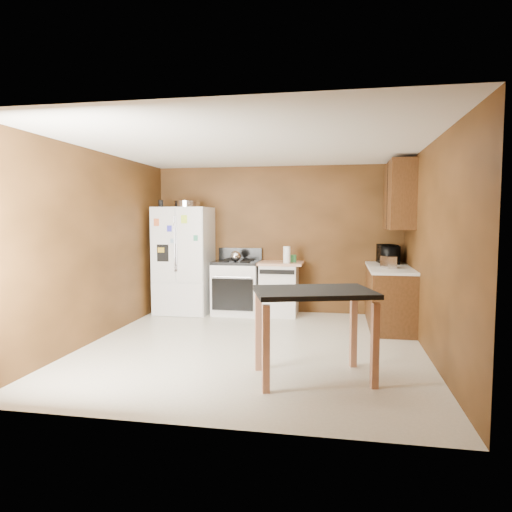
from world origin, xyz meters
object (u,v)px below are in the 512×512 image
(kettle, at_px, (236,256))
(toaster, at_px, (388,262))
(paper_towel, at_px, (287,255))
(green_canister, at_px, (293,259))
(dishwasher, at_px, (279,288))
(refrigerator, at_px, (184,260))
(gas_range, at_px, (237,287))
(pen_cup, at_px, (161,204))
(roasting_pan, at_px, (187,204))
(island, at_px, (314,304))
(microwave, at_px, (388,255))

(kettle, bearing_deg, toaster, -13.25)
(paper_towel, bearing_deg, toaster, -19.90)
(green_canister, relative_size, dishwasher, 0.14)
(paper_towel, relative_size, dishwasher, 0.30)
(green_canister, xyz_separation_m, refrigerator, (-1.86, -0.10, -0.05))
(gas_range, bearing_deg, refrigerator, -176.19)
(pen_cup, height_order, kettle, pen_cup)
(pen_cup, xyz_separation_m, kettle, (1.27, 0.05, -0.87))
(pen_cup, bearing_deg, refrigerator, 18.34)
(pen_cup, height_order, dishwasher, pen_cup)
(toaster, bearing_deg, refrigerator, 146.96)
(refrigerator, distance_m, dishwasher, 1.69)
(green_canister, bearing_deg, dishwasher, -176.42)
(roasting_pan, relative_size, gas_range, 0.39)
(island, bearing_deg, roasting_pan, 128.42)
(kettle, height_order, microwave, microwave)
(roasting_pan, xyz_separation_m, toaster, (3.25, -0.65, -0.87))
(pen_cup, height_order, paper_towel, pen_cup)
(toaster, bearing_deg, paper_towel, 137.80)
(roasting_pan, height_order, gas_range, roasting_pan)
(pen_cup, distance_m, refrigerator, 1.03)
(paper_towel, distance_m, dishwasher, 0.61)
(kettle, distance_m, microwave, 2.46)
(green_canister, bearing_deg, island, -80.38)
(toaster, height_order, dishwasher, toaster)
(green_canister, distance_m, toaster, 1.62)
(roasting_pan, xyz_separation_m, pen_cup, (-0.41, -0.14, 0.01))
(kettle, bearing_deg, dishwasher, 11.83)
(green_canister, bearing_deg, paper_towel, -116.60)
(refrigerator, bearing_deg, kettle, -4.01)
(kettle, distance_m, toaster, 2.45)
(paper_towel, bearing_deg, refrigerator, 177.70)
(island, bearing_deg, microwave, 71.20)
(dishwasher, bearing_deg, gas_range, -178.06)
(island, bearing_deg, toaster, 67.20)
(roasting_pan, relative_size, toaster, 1.86)
(toaster, relative_size, island, 0.18)
(green_canister, height_order, refrigerator, refrigerator)
(pen_cup, relative_size, gas_range, 0.11)
(kettle, relative_size, green_canister, 1.43)
(gas_range, xyz_separation_m, dishwasher, (0.72, 0.02, -0.01))
(green_canister, bearing_deg, refrigerator, -176.94)
(pen_cup, distance_m, toaster, 3.80)
(dishwasher, relative_size, island, 0.67)
(toaster, bearing_deg, pen_cup, 149.77)
(gas_range, bearing_deg, paper_towel, -8.71)
(roasting_pan, distance_m, toaster, 3.42)
(roasting_pan, relative_size, pen_cup, 3.62)
(green_canister, xyz_separation_m, microwave, (1.52, -0.00, 0.08))
(paper_towel, bearing_deg, kettle, 179.53)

